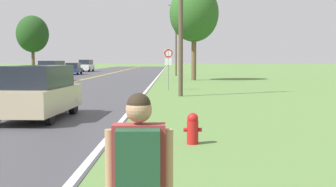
{
  "coord_description": "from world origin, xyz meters",
  "views": [
    {
      "loc": [
        8.75,
        2.24,
        1.99
      ],
      "look_at": [
        8.66,
        11.52,
        1.24
      ],
      "focal_mm": 45.0,
      "sensor_mm": 36.0,
      "label": 1
    }
  ],
  "objects_px": {
    "hitchhiker_person": "(139,172)",
    "car_silver_suv_receding": "(52,71)",
    "traffic_sign": "(168,59)",
    "tree_mid_treeline": "(33,34)",
    "fire_hydrant": "(193,128)",
    "tree_left_verge": "(194,14)",
    "car_champagne_van_mid_near": "(37,92)",
    "car_white_suv_horizon": "(86,65)",
    "car_dark_blue_sedan_distant": "(73,69)"
  },
  "relations": [
    {
      "from": "car_dark_blue_sedan_distant",
      "to": "car_white_suv_horizon",
      "type": "distance_m",
      "value": 13.31
    },
    {
      "from": "tree_mid_treeline",
      "to": "car_silver_suv_receding",
      "type": "xyz_separation_m",
      "value": [
        10.95,
        -28.09,
        -4.95
      ]
    },
    {
      "from": "fire_hydrant",
      "to": "tree_left_verge",
      "type": "height_order",
      "value": "tree_left_verge"
    },
    {
      "from": "car_dark_blue_sedan_distant",
      "to": "hitchhiker_person",
      "type": "bearing_deg",
      "value": -168.71
    },
    {
      "from": "hitchhiker_person",
      "to": "car_silver_suv_receding",
      "type": "bearing_deg",
      "value": 15.22
    },
    {
      "from": "car_silver_suv_receding",
      "to": "car_white_suv_horizon",
      "type": "relative_size",
      "value": 0.92
    },
    {
      "from": "tree_mid_treeline",
      "to": "car_silver_suv_receding",
      "type": "bearing_deg",
      "value": -68.7
    },
    {
      "from": "tree_left_verge",
      "to": "car_dark_blue_sedan_distant",
      "type": "height_order",
      "value": "tree_left_verge"
    },
    {
      "from": "car_champagne_van_mid_near",
      "to": "car_dark_blue_sedan_distant",
      "type": "xyz_separation_m",
      "value": [
        -8.46,
        41.32,
        -0.13
      ]
    },
    {
      "from": "fire_hydrant",
      "to": "car_white_suv_horizon",
      "type": "relative_size",
      "value": 0.16
    },
    {
      "from": "tree_left_verge",
      "to": "car_silver_suv_receding",
      "type": "distance_m",
      "value": 14.17
    },
    {
      "from": "tree_left_verge",
      "to": "car_white_suv_horizon",
      "type": "height_order",
      "value": "tree_left_verge"
    },
    {
      "from": "traffic_sign",
      "to": "tree_mid_treeline",
      "type": "distance_m",
      "value": 44.39
    },
    {
      "from": "fire_hydrant",
      "to": "car_champagne_van_mid_near",
      "type": "height_order",
      "value": "car_champagne_van_mid_near"
    },
    {
      "from": "fire_hydrant",
      "to": "traffic_sign",
      "type": "xyz_separation_m",
      "value": [
        -0.73,
        17.4,
        1.67
      ]
    },
    {
      "from": "fire_hydrant",
      "to": "traffic_sign",
      "type": "relative_size",
      "value": 0.27
    },
    {
      "from": "tree_left_verge",
      "to": "car_silver_suv_receding",
      "type": "relative_size",
      "value": 2.13
    },
    {
      "from": "hitchhiker_person",
      "to": "tree_mid_treeline",
      "type": "distance_m",
      "value": 66.12
    },
    {
      "from": "hitchhiker_person",
      "to": "fire_hydrant",
      "type": "distance_m",
      "value": 6.39
    },
    {
      "from": "fire_hydrant",
      "to": "tree_mid_treeline",
      "type": "bearing_deg",
      "value": 111.63
    },
    {
      "from": "tree_left_verge",
      "to": "car_champagne_van_mid_near",
      "type": "height_order",
      "value": "tree_left_verge"
    },
    {
      "from": "fire_hydrant",
      "to": "car_champagne_van_mid_near",
      "type": "relative_size",
      "value": 0.17
    },
    {
      "from": "traffic_sign",
      "to": "car_white_suv_horizon",
      "type": "bearing_deg",
      "value": 108.4
    },
    {
      "from": "car_silver_suv_receding",
      "to": "car_dark_blue_sedan_distant",
      "type": "bearing_deg",
      "value": 9.44
    },
    {
      "from": "traffic_sign",
      "to": "hitchhiker_person",
      "type": "bearing_deg",
      "value": -90.1
    },
    {
      "from": "car_champagne_van_mid_near",
      "to": "car_dark_blue_sedan_distant",
      "type": "height_order",
      "value": "car_champagne_van_mid_near"
    },
    {
      "from": "tree_mid_treeline",
      "to": "car_champagne_van_mid_near",
      "type": "bearing_deg",
      "value": -71.63
    },
    {
      "from": "fire_hydrant",
      "to": "tree_left_verge",
      "type": "relative_size",
      "value": 0.08
    },
    {
      "from": "fire_hydrant",
      "to": "tree_left_verge",
      "type": "bearing_deg",
      "value": 86.99
    },
    {
      "from": "traffic_sign",
      "to": "car_white_suv_horizon",
      "type": "xyz_separation_m",
      "value": [
        -13.75,
        41.31,
        -1.02
      ]
    },
    {
      "from": "hitchhiker_person",
      "to": "car_champagne_van_mid_near",
      "type": "relative_size",
      "value": 0.4
    },
    {
      "from": "tree_mid_treeline",
      "to": "fire_hydrant",
      "type": "bearing_deg",
      "value": -68.37
    },
    {
      "from": "car_silver_suv_receding",
      "to": "car_white_suv_horizon",
      "type": "bearing_deg",
      "value": 8.28
    },
    {
      "from": "car_silver_suv_receding",
      "to": "car_dark_blue_sedan_distant",
      "type": "xyz_separation_m",
      "value": [
        -2.18,
        17.5,
        -0.18
      ]
    },
    {
      "from": "tree_mid_treeline",
      "to": "traffic_sign",
      "type": "bearing_deg",
      "value": -60.9
    },
    {
      "from": "tree_left_verge",
      "to": "tree_mid_treeline",
      "type": "distance_m",
      "value": 34.93
    },
    {
      "from": "fire_hydrant",
      "to": "tree_mid_treeline",
      "type": "relative_size",
      "value": 0.08
    },
    {
      "from": "fire_hydrant",
      "to": "car_dark_blue_sedan_distant",
      "type": "bearing_deg",
      "value": 106.49
    },
    {
      "from": "tree_mid_treeline",
      "to": "tree_left_verge",
      "type": "bearing_deg",
      "value": -46.97
    },
    {
      "from": "car_silver_suv_receding",
      "to": "car_dark_blue_sedan_distant",
      "type": "height_order",
      "value": "car_silver_suv_receding"
    },
    {
      "from": "traffic_sign",
      "to": "car_dark_blue_sedan_distant",
      "type": "relative_size",
      "value": 0.62
    },
    {
      "from": "car_champagne_van_mid_near",
      "to": "car_dark_blue_sedan_distant",
      "type": "bearing_deg",
      "value": -166.03
    },
    {
      "from": "tree_mid_treeline",
      "to": "car_white_suv_horizon",
      "type": "relative_size",
      "value": 1.91
    },
    {
      "from": "tree_left_verge",
      "to": "car_silver_suv_receding",
      "type": "xyz_separation_m",
      "value": [
        -12.88,
        -2.56,
        -5.33
      ]
    },
    {
      "from": "car_silver_suv_receding",
      "to": "car_white_suv_horizon",
      "type": "height_order",
      "value": "car_white_suv_horizon"
    },
    {
      "from": "fire_hydrant",
      "to": "car_champagne_van_mid_near",
      "type": "bearing_deg",
      "value": 140.44
    },
    {
      "from": "hitchhiker_person",
      "to": "car_silver_suv_receding",
      "type": "height_order",
      "value": "car_silver_suv_receding"
    },
    {
      "from": "tree_mid_treeline",
      "to": "car_dark_blue_sedan_distant",
      "type": "xyz_separation_m",
      "value": [
        8.77,
        -10.59,
        -5.13
      ]
    },
    {
      "from": "tree_left_verge",
      "to": "car_champagne_van_mid_near",
      "type": "bearing_deg",
      "value": -104.03
    },
    {
      "from": "hitchhiker_person",
      "to": "traffic_sign",
      "type": "distance_m",
      "value": 23.74
    }
  ]
}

